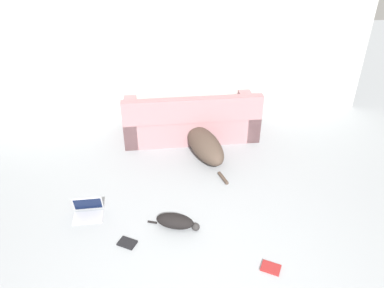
{
  "coord_description": "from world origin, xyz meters",
  "views": [
    {
      "loc": [
        -0.38,
        -1.94,
        3.09
      ],
      "look_at": [
        0.1,
        1.9,
        0.69
      ],
      "focal_mm": 35.0,
      "sensor_mm": 36.0,
      "label": 1
    }
  ],
  "objects_px": {
    "couch": "(191,120)",
    "laptop_open": "(88,209)",
    "cat": "(176,221)",
    "book_black": "(127,243)",
    "dog": "(202,142)",
    "book_red": "(271,268)"
  },
  "relations": [
    {
      "from": "cat",
      "to": "laptop_open",
      "type": "height_order",
      "value": "laptop_open"
    },
    {
      "from": "laptop_open",
      "to": "book_black",
      "type": "xyz_separation_m",
      "value": [
        0.47,
        -0.54,
        -0.06
      ]
    },
    {
      "from": "book_red",
      "to": "book_black",
      "type": "relative_size",
      "value": 1.01
    },
    {
      "from": "dog",
      "to": "laptop_open",
      "type": "relative_size",
      "value": 4.26
    },
    {
      "from": "couch",
      "to": "cat",
      "type": "xyz_separation_m",
      "value": [
        -0.43,
        -2.06,
        -0.18
      ]
    },
    {
      "from": "couch",
      "to": "laptop_open",
      "type": "distance_m",
      "value": 2.25
    },
    {
      "from": "couch",
      "to": "laptop_open",
      "type": "height_order",
      "value": "couch"
    },
    {
      "from": "book_red",
      "to": "cat",
      "type": "bearing_deg",
      "value": 141.59
    },
    {
      "from": "couch",
      "to": "dog",
      "type": "xyz_separation_m",
      "value": [
        0.11,
        -0.55,
        -0.08
      ]
    },
    {
      "from": "book_black",
      "to": "couch",
      "type": "bearing_deg",
      "value": 66.43
    },
    {
      "from": "laptop_open",
      "to": "book_black",
      "type": "distance_m",
      "value": 0.72
    },
    {
      "from": "couch",
      "to": "dog",
      "type": "height_order",
      "value": "couch"
    },
    {
      "from": "couch",
      "to": "book_black",
      "type": "xyz_separation_m",
      "value": [
        -0.98,
        -2.25,
        -0.25
      ]
    },
    {
      "from": "cat",
      "to": "book_black",
      "type": "height_order",
      "value": "cat"
    },
    {
      "from": "dog",
      "to": "cat",
      "type": "relative_size",
      "value": 2.47
    },
    {
      "from": "dog",
      "to": "book_red",
      "type": "bearing_deg",
      "value": 174.89
    },
    {
      "from": "couch",
      "to": "book_red",
      "type": "xyz_separation_m",
      "value": [
        0.48,
        -2.77,
        -0.25
      ]
    },
    {
      "from": "dog",
      "to": "book_black",
      "type": "bearing_deg",
      "value": 132.93
    },
    {
      "from": "laptop_open",
      "to": "couch",
      "type": "bearing_deg",
      "value": 49.42
    },
    {
      "from": "couch",
      "to": "dog",
      "type": "relative_size",
      "value": 1.41
    },
    {
      "from": "cat",
      "to": "book_red",
      "type": "distance_m",
      "value": 1.16
    },
    {
      "from": "couch",
      "to": "dog",
      "type": "bearing_deg",
      "value": 101.69
    }
  ]
}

